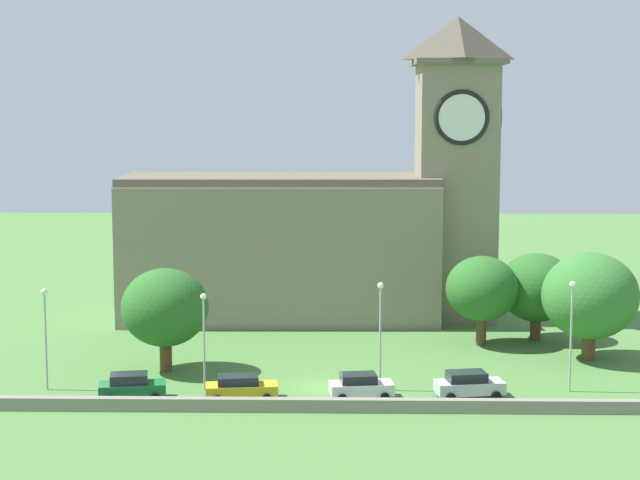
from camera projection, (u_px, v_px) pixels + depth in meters
ground_plane at (327, 340)px, 88.43m from camera, size 200.00×200.00×0.00m
church at (323, 228)px, 96.66m from camera, size 34.23×11.72×27.21m
quay_barrier at (323, 405)px, 68.04m from camera, size 50.40×0.70×0.87m
car_green at (132, 386)px, 70.77m from camera, size 4.65×2.80×1.77m
car_yellow at (241, 387)px, 70.82m from camera, size 4.98×2.62×1.63m
car_white at (361, 386)px, 71.04m from camera, size 4.43×2.65×1.69m
car_silver at (469, 384)px, 71.22m from camera, size 4.79×2.82×1.78m
streetlamp_west_end at (45, 322)px, 72.65m from camera, size 0.44×0.44×7.10m
streetlamp_west_mid at (204, 325)px, 72.69m from camera, size 0.44×0.44×6.76m
streetlamp_central at (380, 319)px, 72.48m from camera, size 0.44×0.44×7.54m
streetlamp_east_mid at (571, 319)px, 72.16m from camera, size 0.44×0.44×7.68m
tree_riverside_west at (482, 289)px, 85.97m from camera, size 5.87×5.87×7.34m
tree_by_tower at (536, 288)px, 87.94m from camera, size 6.33×6.33×7.29m
tree_churchyard at (165, 308)px, 77.65m from camera, size 6.38×6.38×7.66m
tree_riverside_east at (590, 296)px, 81.02m from camera, size 7.35×7.35×8.33m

